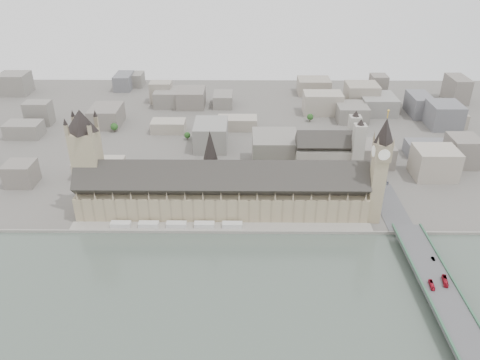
{
  "coord_description": "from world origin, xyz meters",
  "views": [
    {
      "loc": [
        19.96,
        -354.24,
        239.39
      ],
      "look_at": [
        16.68,
        25.91,
        31.66
      ],
      "focal_mm": 35.0,
      "sensor_mm": 36.0,
      "label": 1
    }
  ],
  "objects_px": {
    "red_bus_south": "(445,281)",
    "car_approach": "(388,183)",
    "car_silver": "(433,259)",
    "red_bus_north": "(432,285)",
    "palace_of_westminster": "(222,192)",
    "elizabeth_tower": "(380,164)",
    "westminster_abbey": "(329,155)",
    "victoria_tower": "(87,157)",
    "westminster_bridge": "(435,286)"
  },
  "relations": [
    {
      "from": "red_bus_south",
      "to": "car_approach",
      "type": "distance_m",
      "value": 148.64
    },
    {
      "from": "red_bus_north",
      "to": "red_bus_south",
      "type": "distance_m",
      "value": 11.79
    },
    {
      "from": "westminster_abbey",
      "to": "car_approach",
      "type": "height_order",
      "value": "westminster_abbey"
    },
    {
      "from": "red_bus_north",
      "to": "elizabeth_tower",
      "type": "bearing_deg",
      "value": 106.16
    },
    {
      "from": "palace_of_westminster",
      "to": "westminster_bridge",
      "type": "bearing_deg",
      "value": -33.49
    },
    {
      "from": "palace_of_westminster",
      "to": "red_bus_north",
      "type": "distance_m",
      "value": 193.32
    },
    {
      "from": "victoria_tower",
      "to": "red_bus_north",
      "type": "bearing_deg",
      "value": -23.36
    },
    {
      "from": "palace_of_westminster",
      "to": "victoria_tower",
      "type": "distance_m",
      "value": 126.41
    },
    {
      "from": "red_bus_south",
      "to": "car_approach",
      "type": "relative_size",
      "value": 2.21
    },
    {
      "from": "elizabeth_tower",
      "to": "red_bus_south",
      "type": "xyz_separation_m",
      "value": [
        28.98,
        -97.98,
        -46.12
      ]
    },
    {
      "from": "red_bus_north",
      "to": "red_bus_south",
      "type": "bearing_deg",
      "value": 26.38
    },
    {
      "from": "red_bus_south",
      "to": "car_approach",
      "type": "bearing_deg",
      "value": 102.37
    },
    {
      "from": "victoria_tower",
      "to": "westminster_bridge",
      "type": "xyz_separation_m",
      "value": [
        284.0,
        -113.5,
        -50.08
      ]
    },
    {
      "from": "victoria_tower",
      "to": "red_bus_south",
      "type": "relative_size",
      "value": 8.13
    },
    {
      "from": "red_bus_north",
      "to": "red_bus_south",
      "type": "relative_size",
      "value": 0.85
    },
    {
      "from": "westminster_bridge",
      "to": "car_silver",
      "type": "distance_m",
      "value": 26.03
    },
    {
      "from": "elizabeth_tower",
      "to": "car_silver",
      "type": "xyz_separation_m",
      "value": [
        30.18,
        -70.91,
        -47.09
      ]
    },
    {
      "from": "palace_of_westminster",
      "to": "elizabeth_tower",
      "type": "height_order",
      "value": "elizabeth_tower"
    },
    {
      "from": "westminster_bridge",
      "to": "red_bus_north",
      "type": "bearing_deg",
      "value": -132.88
    },
    {
      "from": "victoria_tower",
      "to": "westminster_bridge",
      "type": "distance_m",
      "value": 309.91
    },
    {
      "from": "red_bus_north",
      "to": "car_approach",
      "type": "relative_size",
      "value": 1.88
    },
    {
      "from": "westminster_abbey",
      "to": "red_bus_north",
      "type": "xyz_separation_m",
      "value": [
        45.0,
        -189.04,
        -13.37
      ]
    },
    {
      "from": "red_bus_north",
      "to": "victoria_tower",
      "type": "bearing_deg",
      "value": 162.83
    },
    {
      "from": "car_silver",
      "to": "car_approach",
      "type": "xyz_separation_m",
      "value": [
        -2.92,
        121.55,
        0.06
      ]
    },
    {
      "from": "red_bus_south",
      "to": "car_silver",
      "type": "distance_m",
      "value": 27.12
    },
    {
      "from": "red_bus_north",
      "to": "westminster_bridge",
      "type": "bearing_deg",
      "value": 53.32
    },
    {
      "from": "westminster_bridge",
      "to": "red_bus_south",
      "type": "relative_size",
      "value": 26.41
    },
    {
      "from": "palace_of_westminster",
      "to": "westminster_abbey",
      "type": "distance_m",
      "value": 134.09
    },
    {
      "from": "elizabeth_tower",
      "to": "red_bus_south",
      "type": "distance_m",
      "value": 112.1
    },
    {
      "from": "palace_of_westminster",
      "to": "red_bus_south",
      "type": "height_order",
      "value": "palace_of_westminster"
    },
    {
      "from": "palace_of_westminster",
      "to": "red_bus_north",
      "type": "xyz_separation_m",
      "value": [
        155.92,
        -113.74,
        -11.0
      ]
    },
    {
      "from": "westminster_abbey",
      "to": "car_approach",
      "type": "xyz_separation_m",
      "value": [
        54.34,
        -36.35,
        -14.02
      ]
    },
    {
      "from": "westminster_bridge",
      "to": "victoria_tower",
      "type": "bearing_deg",
      "value": 158.22
    },
    {
      "from": "westminster_bridge",
      "to": "car_silver",
      "type": "xyz_separation_m",
      "value": [
        6.18,
        24.59,
        5.87
      ]
    },
    {
      "from": "elizabeth_tower",
      "to": "palace_of_westminster",
      "type": "bearing_deg",
      "value": 175.15
    },
    {
      "from": "westminster_abbey",
      "to": "elizabeth_tower",
      "type": "bearing_deg",
      "value": -72.71
    },
    {
      "from": "car_silver",
      "to": "palace_of_westminster",
      "type": "bearing_deg",
      "value": 147.8
    },
    {
      "from": "elizabeth_tower",
      "to": "car_approach",
      "type": "xyz_separation_m",
      "value": [
        27.26,
        50.65,
        -47.03
      ]
    },
    {
      "from": "elizabeth_tower",
      "to": "red_bus_south",
      "type": "bearing_deg",
      "value": -73.52
    },
    {
      "from": "westminster_bridge",
      "to": "car_approach",
      "type": "height_order",
      "value": "car_approach"
    },
    {
      "from": "red_bus_north",
      "to": "palace_of_westminster",
      "type": "bearing_deg",
      "value": 150.09
    },
    {
      "from": "red_bus_south",
      "to": "car_approach",
      "type": "xyz_separation_m",
      "value": [
        -1.72,
        148.63,
        -0.91
      ]
    },
    {
      "from": "palace_of_westminster",
      "to": "car_approach",
      "type": "relative_size",
      "value": 47.58
    },
    {
      "from": "westminster_bridge",
      "to": "car_silver",
      "type": "bearing_deg",
      "value": 75.9
    },
    {
      "from": "elizabeth_tower",
      "to": "car_approach",
      "type": "relative_size",
      "value": 19.3
    },
    {
      "from": "red_bus_north",
      "to": "westminster_abbey",
      "type": "bearing_deg",
      "value": 109.58
    },
    {
      "from": "car_approach",
      "to": "car_silver",
      "type": "bearing_deg",
      "value": -75.89
    },
    {
      "from": "elizabeth_tower",
      "to": "westminster_abbey",
      "type": "relative_size",
      "value": 1.58
    },
    {
      "from": "elizabeth_tower",
      "to": "westminster_bridge",
      "type": "distance_m",
      "value": 111.81
    },
    {
      "from": "red_bus_north",
      "to": "car_silver",
      "type": "relative_size",
      "value": 2.31
    }
  ]
}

